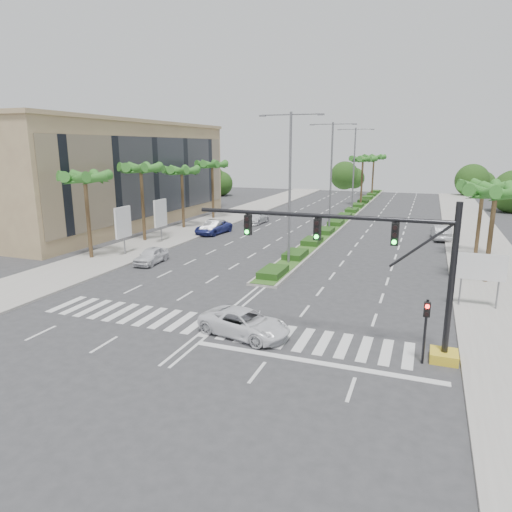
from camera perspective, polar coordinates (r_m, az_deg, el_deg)
The scene contains 28 objects.
ground at distance 24.95m, azimuth -5.30°, elevation -8.75°, with size 160.00×160.00×0.00m, color #333335.
footpath_right at distance 42.06m, azimuth 26.86°, elevation -0.82°, with size 6.00×120.00×0.15m, color gray.
footpath_left at distance 48.90m, azimuth -11.15°, elevation 2.23°, with size 6.00×120.00×0.15m, color gray.
median at distance 67.15m, azimuth 11.73°, elevation 5.25°, with size 2.20×75.00×0.20m, color gray.
median_grass at distance 67.13m, azimuth 11.74°, elevation 5.35°, with size 1.80×75.00×0.04m, color #27541C.
building at distance 59.21m, azimuth -17.37°, elevation 9.60°, with size 12.00×36.00×12.00m, color tan.
signal_gantry at distance 21.57m, azimuth 17.28°, elevation -3.18°, with size 12.60×1.20×7.20m.
pedestrian_signal at distance 21.35m, azimuth 20.48°, elevation -7.62°, with size 0.28×0.36×3.00m.
direction_sign at distance 29.71m, azimuth 26.33°, elevation -1.50°, with size 2.70×0.11×3.40m.
billboard_near at distance 41.51m, azimuth -16.29°, elevation 4.01°, with size 0.18×2.10×4.35m.
billboard_far at distance 46.39m, azimuth -11.86°, elevation 5.22°, with size 0.18×2.10×4.35m.
palm_left_near at distance 40.81m, azimuth -20.60°, elevation 8.82°, with size 4.57×4.68×7.55m.
palm_left_mid at distance 47.10m, azimuth -14.20°, elevation 10.25°, with size 4.57×4.68×7.95m.
palm_left_far at distance 53.90m, azimuth -9.27°, elevation 10.23°, with size 4.57×4.68×7.35m.
palm_left_end at distance 60.94m, azimuth -5.49°, elevation 11.06°, with size 4.57×4.68×7.75m.
palm_right_near at distance 35.11m, azimuth 27.74°, elevation 6.71°, with size 4.57×4.68×7.05m.
palm_right_far at distance 43.06m, azimuth 26.50°, elevation 7.43°, with size 4.57×4.68×6.75m.
palm_median_a at distance 76.42m, azimuth 13.22°, elevation 11.48°, with size 4.57×4.68×8.05m.
palm_median_b at distance 91.31m, azimuth 14.52°, elevation 11.68°, with size 4.57×4.68×8.05m.
streetlight_near at distance 36.28m, azimuth 4.26°, elevation 9.34°, with size 5.10×0.25×12.00m.
streetlight_mid at distance 51.79m, azimuth 9.38°, elevation 10.44°, with size 5.10×0.25×12.00m.
streetlight_far at distance 67.53m, azimuth 12.15°, elevation 11.00°, with size 5.10×0.25×12.00m.
car_parked_a at distance 38.62m, azimuth -12.98°, elevation 0.05°, with size 1.57×3.91×1.33m, color silver.
car_parked_b at distance 50.96m, azimuth -5.31°, elevation 3.65°, with size 1.57×4.51×1.49m, color silver.
car_parked_c at distance 50.85m, azimuth -5.37°, elevation 3.57°, with size 2.32×5.03×1.40m, color navy.
car_parked_d at distance 57.54m, azimuth 0.06°, elevation 4.79°, with size 1.96×4.83×1.40m, color silver.
car_crossing at distance 23.49m, azimuth -1.45°, elevation -8.38°, with size 2.22×4.82×1.34m, color white.
car_right at distance 51.17m, azimuth 22.12°, elevation 2.77°, with size 1.61×4.63×1.52m, color #A8A9AD.
Camera 1 is at (10.24, -20.70, 9.43)m, focal length 32.00 mm.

